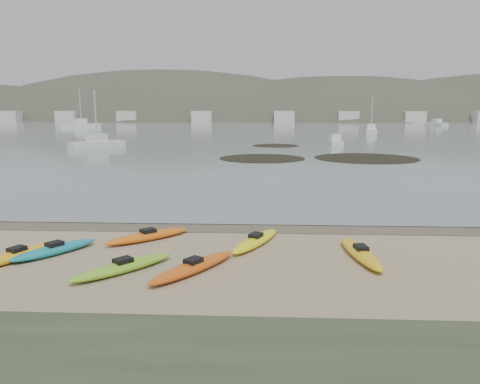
{
  "coord_description": "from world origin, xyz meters",
  "views": [
    {
      "loc": [
        0.98,
        -20.22,
        5.16
      ],
      "look_at": [
        0.0,
        0.0,
        1.5
      ],
      "focal_mm": 35.0,
      "sensor_mm": 36.0,
      "label": 1
    }
  ],
  "objects": [
    {
      "name": "ground",
      "position": [
        0.0,
        0.0,
        0.0
      ],
      "size": [
        600.0,
        600.0,
        0.0
      ],
      "primitive_type": "plane",
      "color": "tan",
      "rests_on": "ground"
    },
    {
      "name": "wet_sand",
      "position": [
        0.0,
        -0.3,
        0.0
      ],
      "size": [
        60.0,
        60.0,
        0.0
      ],
      "primitive_type": "plane",
      "color": "brown",
      "rests_on": "ground"
    },
    {
      "name": "water",
      "position": [
        0.0,
        300.0,
        0.01
      ],
      "size": [
        1200.0,
        1200.0,
        0.0
      ],
      "primitive_type": "plane",
      "color": "slate",
      "rests_on": "ground"
    },
    {
      "name": "kayaks",
      "position": [
        -1.69,
        -4.45,
        0.17
      ],
      "size": [
        24.55,
        8.92,
        0.34
      ],
      "color": "yellow",
      "rests_on": "ground"
    },
    {
      "name": "kelp_mats",
      "position": [
        6.48,
        30.69,
        0.03
      ],
      "size": [
        20.37,
        24.15,
        0.04
      ],
      "color": "black",
      "rests_on": "water"
    },
    {
      "name": "moored_boats",
      "position": [
        -4.24,
        83.95,
        0.56
      ],
      "size": [
        102.26,
        85.97,
        1.32
      ],
      "color": "silver",
      "rests_on": "ground"
    },
    {
      "name": "far_hills",
      "position": [
        39.38,
        193.97,
        -15.93
      ],
      "size": [
        550.0,
        135.0,
        80.0
      ],
      "color": "#384235",
      "rests_on": "ground"
    },
    {
      "name": "far_town",
      "position": [
        6.0,
        145.0,
        2.0
      ],
      "size": [
        199.0,
        5.0,
        4.0
      ],
      "color": "beige",
      "rests_on": "ground"
    }
  ]
}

